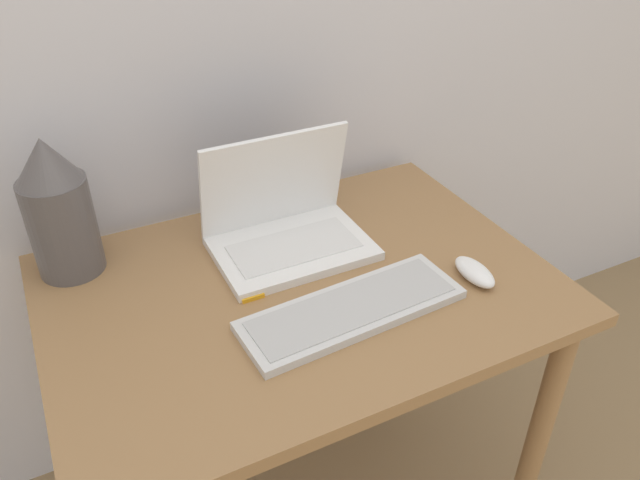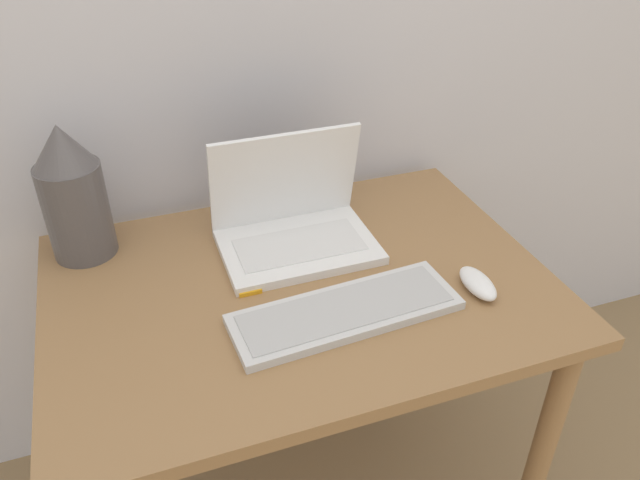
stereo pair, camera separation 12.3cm
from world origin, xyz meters
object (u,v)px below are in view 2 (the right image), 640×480
object	(u,v)px
vase	(73,193)
mouse	(478,283)
laptop	(293,222)
keyboard	(346,312)
mp3_player	(248,286)

from	to	relation	value
vase	mouse	bearing A→B (deg)	-28.96
laptop	keyboard	world-z (taller)	laptop
vase	mp3_player	xyz separation A→B (m)	(0.30, -0.25, -0.14)
keyboard	mp3_player	xyz separation A→B (m)	(-0.16, 0.15, -0.01)
vase	mp3_player	bearing A→B (deg)	-39.16
keyboard	mp3_player	distance (m)	0.21
keyboard	laptop	bearing A→B (deg)	93.77
keyboard	vase	xyz separation A→B (m)	(-0.46, 0.39, 0.14)
keyboard	vase	size ratio (longest dim) A/B	1.51
keyboard	mp3_player	bearing A→B (deg)	136.91
laptop	vase	world-z (taller)	vase
mouse	laptop	bearing A→B (deg)	135.80
vase	mp3_player	world-z (taller)	vase
laptop	mouse	xyz separation A→B (m)	(0.30, -0.29, -0.04)
mouse	mp3_player	size ratio (longest dim) A/B	2.12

